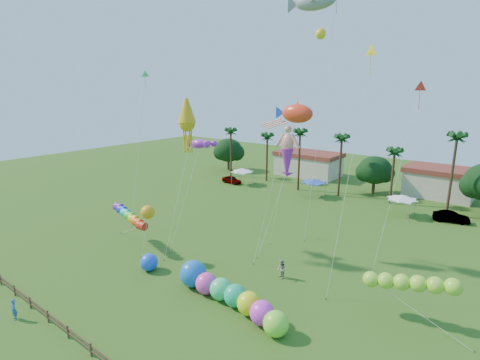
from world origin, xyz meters
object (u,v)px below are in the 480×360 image
Objects in this scene: car_b at (451,217)px; spectator_a at (14,309)px; car_a at (232,180)px; blue_ball at (149,262)px; spectator_b at (281,269)px; caterpillar_inflatable at (227,293)px.

car_b is 2.58× the size of spectator_a.
car_a is 36.11m from car_b.
spectator_a is at bearing -98.67° from blue_ball.
car_b is 2.54× the size of blue_ball.
spectator_a is 0.99× the size of blue_ball.
car_b is at bearing 106.02° from spectator_b.
caterpillar_inflatable is (-10.87, -33.22, 0.29)m from car_b.
spectator_a is at bearing -127.91° from caterpillar_inflatable.
spectator_b is (26.42, -24.72, 0.25)m from car_a.
blue_ball is (-20.61, -33.45, 0.14)m from car_b.
car_b is at bearing 58.37° from blue_ball.
car_a is 40.05m from caterpillar_inflatable.
car_a is at bearing 172.70° from spectator_b.
car_b is 0.37× the size of caterpillar_inflatable.
spectator_b reaches higher than car_a.
caterpillar_inflatable is at bearing 1.38° from blue_ball.
car_b is 28.47m from spectator_b.
spectator_a is at bearing -89.20° from spectator_b.
car_b is at bearing -83.03° from car_a.
car_b is 2.36× the size of spectator_b.
spectator_b is 12.84m from blue_ball.
spectator_a reaches higher than car_b.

